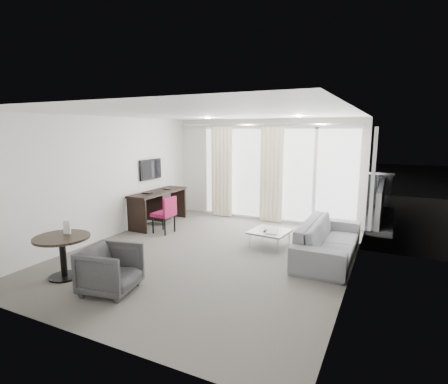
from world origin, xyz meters
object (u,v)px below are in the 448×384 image
at_px(tub_armchair, 111,270).
at_px(desk_chair, 164,215).
at_px(desk, 159,208).
at_px(round_table, 63,257).
at_px(rattan_chair_a, 296,198).
at_px(sofa, 329,240).
at_px(coffee_table, 270,238).
at_px(rattan_chair_b, 342,195).

bearing_deg(tub_armchair, desk_chair, 9.78).
bearing_deg(desk, desk_chair, -45.56).
height_order(round_table, rattan_chair_a, rattan_chair_a).
distance_m(round_table, sofa, 4.54).
bearing_deg(sofa, coffee_table, 83.99).
bearing_deg(round_table, rattan_chair_b, 64.42).
xyz_separation_m(desk_chair, rattan_chair_a, (2.24, 3.18, 0.01)).
height_order(rattan_chair_a, rattan_chair_b, rattan_chair_b).
bearing_deg(desk, round_table, -79.69).
bearing_deg(round_table, desk_chair, 90.89).
xyz_separation_m(desk_chair, tub_armchair, (1.07, -2.79, -0.09)).
xyz_separation_m(round_table, tub_armchair, (1.03, -0.05, -0.00)).
bearing_deg(rattan_chair_b, coffee_table, -82.50).
distance_m(tub_armchair, sofa, 3.81).
xyz_separation_m(desk_chair, coffee_table, (2.49, 0.14, -0.26)).
distance_m(desk_chair, tub_armchair, 2.99).
relative_size(desk, coffee_table, 2.42).
relative_size(desk, desk_chair, 2.09).
distance_m(desk, tub_armchair, 3.74).
relative_size(round_table, tub_armchair, 1.14).
distance_m(round_table, rattan_chair_b, 7.65).
bearing_deg(desk, coffee_table, -8.09).
xyz_separation_m(desk, rattan_chair_b, (3.91, 3.59, 0.03)).
height_order(desk, round_table, desk).
height_order(desk, desk_chair, desk_chair).
relative_size(coffee_table, rattan_chair_a, 0.84).
bearing_deg(sofa, rattan_chair_a, 24.15).
relative_size(desk, round_table, 2.08).
bearing_deg(tub_armchair, sofa, -53.90).
height_order(desk, tub_armchair, desk).
bearing_deg(rattan_chair_a, rattan_chair_b, 39.61).
bearing_deg(coffee_table, tub_armchair, -115.77).
xyz_separation_m(desk, desk_chair, (0.56, -0.57, 0.01)).
relative_size(tub_armchair, rattan_chair_b, 0.84).
relative_size(desk, rattan_chair_b, 1.99).
xyz_separation_m(desk, round_table, (0.60, -3.31, -0.07)).
height_order(desk_chair, tub_armchair, desk_chair).
height_order(desk_chair, sofa, desk_chair).
relative_size(round_table, coffee_table, 1.16).
bearing_deg(rattan_chair_b, sofa, -66.20).
xyz_separation_m(desk, tub_armchair, (1.63, -3.36, -0.08)).
relative_size(desk_chair, coffee_table, 1.16).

